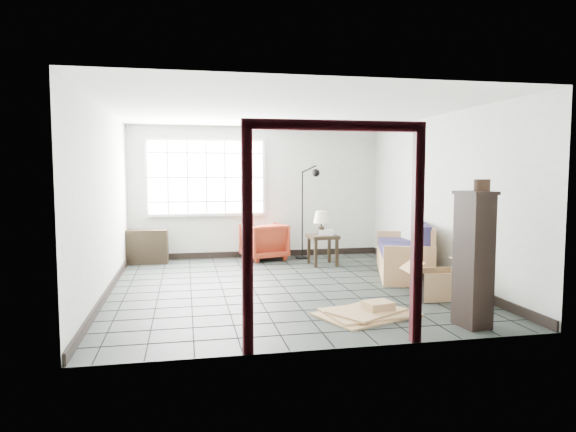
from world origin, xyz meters
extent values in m
plane|color=black|center=(0.00, 0.00, 0.00)|extent=(5.50, 5.50, 0.00)
cube|color=#A9AEA7|center=(0.00, 2.75, 1.30)|extent=(5.00, 0.02, 2.60)
cube|color=#A9AEA7|center=(0.00, -2.75, 1.30)|extent=(5.00, 0.02, 2.60)
cube|color=#A9AEA7|center=(-2.50, 0.00, 1.30)|extent=(0.02, 5.50, 2.60)
cube|color=#A9AEA7|center=(2.50, 0.00, 1.30)|extent=(0.02, 5.50, 2.60)
cube|color=white|center=(0.00, 0.00, 2.60)|extent=(5.00, 5.50, 0.02)
cube|color=black|center=(0.00, 2.73, 0.06)|extent=(4.95, 0.03, 0.12)
cube|color=black|center=(-2.48, 0.00, 0.06)|extent=(0.03, 5.45, 0.12)
cube|color=black|center=(2.48, 0.00, 0.06)|extent=(0.03, 5.45, 0.12)
cube|color=silver|center=(-1.00, 2.71, 1.60)|extent=(2.32, 0.06, 1.52)
cube|color=white|center=(-1.00, 2.67, 1.60)|extent=(2.20, 0.02, 1.40)
cube|color=#360C11|center=(-0.85, -2.70, 1.05)|extent=(0.10, 0.08, 2.10)
cube|color=#360C11|center=(0.85, -2.70, 1.05)|extent=(0.10, 0.08, 2.10)
cube|color=#360C11|center=(0.00, -2.70, 2.15)|extent=(1.80, 0.08, 0.10)
cube|color=olive|center=(2.15, 0.53, 0.17)|extent=(1.33, 2.05, 0.34)
cube|color=olive|center=(1.84, -0.40, 0.31)|extent=(0.74, 0.30, 0.61)
cube|color=olive|center=(2.46, 1.46, 0.31)|extent=(0.74, 0.30, 0.61)
cube|color=olive|center=(2.48, 0.42, 0.52)|extent=(0.67, 1.83, 0.67)
cube|color=#19183E|center=(1.93, -0.06, 0.42)|extent=(0.84, 0.80, 0.15)
cube|color=#19183E|center=(2.20, -0.15, 0.65)|extent=(0.32, 0.62, 0.50)
cube|color=#19183E|center=(2.13, 0.53, 0.42)|extent=(0.84, 0.80, 0.15)
cube|color=#19183E|center=(2.39, 0.45, 0.65)|extent=(0.32, 0.62, 0.50)
cube|color=#19183E|center=(2.33, 1.13, 0.42)|extent=(0.84, 0.80, 0.15)
cube|color=#19183E|center=(2.59, 1.04, 0.65)|extent=(0.32, 0.62, 0.50)
imported|color=maroon|center=(0.08, 2.40, 0.39)|extent=(0.92, 0.89, 0.78)
cube|color=black|center=(1.05, 1.60, 0.52)|extent=(0.54, 0.54, 0.06)
cube|color=black|center=(0.86, 1.38, 0.25)|extent=(0.05, 0.05, 0.50)
cube|color=black|center=(1.26, 1.41, 0.25)|extent=(0.05, 0.05, 0.50)
cube|color=black|center=(0.83, 1.78, 0.25)|extent=(0.05, 0.05, 0.50)
cube|color=black|center=(1.24, 1.81, 0.25)|extent=(0.05, 0.05, 0.50)
cylinder|color=black|center=(1.03, 1.62, 0.63)|extent=(0.11, 0.11, 0.15)
cylinder|color=black|center=(1.03, 1.62, 0.76)|extent=(0.03, 0.03, 0.11)
cone|color=beige|center=(1.03, 1.62, 0.88)|extent=(0.30, 0.30, 0.22)
cube|color=silver|center=(1.11, 1.61, 0.60)|extent=(0.30, 0.26, 0.10)
cylinder|color=black|center=(0.98, 1.64, 0.60)|extent=(0.03, 0.06, 0.06)
cylinder|color=black|center=(0.85, 2.40, 0.02)|extent=(0.34, 0.34, 0.03)
cylinder|color=black|center=(0.85, 2.40, 0.87)|extent=(0.03, 0.03, 1.70)
cylinder|color=black|center=(0.97, 2.32, 1.76)|extent=(0.29, 0.09, 0.15)
sphere|color=black|center=(1.08, 2.24, 1.69)|extent=(0.18, 0.18, 0.15)
cube|color=black|center=(-2.15, 2.40, 0.32)|extent=(0.83, 0.36, 0.63)
cube|color=black|center=(-2.15, 2.40, 0.33)|extent=(0.77, 0.31, 0.03)
cube|color=black|center=(1.69, -2.35, 0.74)|extent=(0.32, 0.40, 1.49)
cube|color=black|center=(1.69, -2.35, 1.49)|extent=(0.37, 0.45, 0.04)
cylinder|color=black|center=(1.75, -2.38, 1.57)|extent=(0.22, 0.22, 0.13)
cube|color=olive|center=(1.93, -1.10, 0.01)|extent=(0.60, 0.49, 0.02)
cube|color=black|center=(1.65, -1.08, 0.19)|extent=(0.06, 0.45, 0.38)
cube|color=olive|center=(2.21, -1.12, 0.19)|extent=(0.06, 0.45, 0.38)
cube|color=olive|center=(1.91, -1.33, 0.19)|extent=(0.56, 0.07, 0.38)
cube|color=olive|center=(1.95, -0.88, 0.19)|extent=(0.56, 0.07, 0.38)
cube|color=olive|center=(1.57, -1.07, 0.45)|extent=(0.25, 0.47, 0.16)
cube|color=olive|center=(2.29, -1.13, 0.45)|extent=(0.25, 0.47, 0.16)
cube|color=olive|center=(0.69, -1.72, 0.01)|extent=(1.32, 1.14, 0.02)
cube|color=olive|center=(0.69, -1.72, 0.03)|extent=(1.09, 0.89, 0.02)
cube|color=olive|center=(0.69, -1.72, 0.06)|extent=(1.03, 0.94, 0.02)
cube|color=olive|center=(0.84, -1.72, 0.12)|extent=(0.37, 0.32, 0.09)
camera|label=1|loc=(-1.41, -7.41, 1.72)|focal=32.00mm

